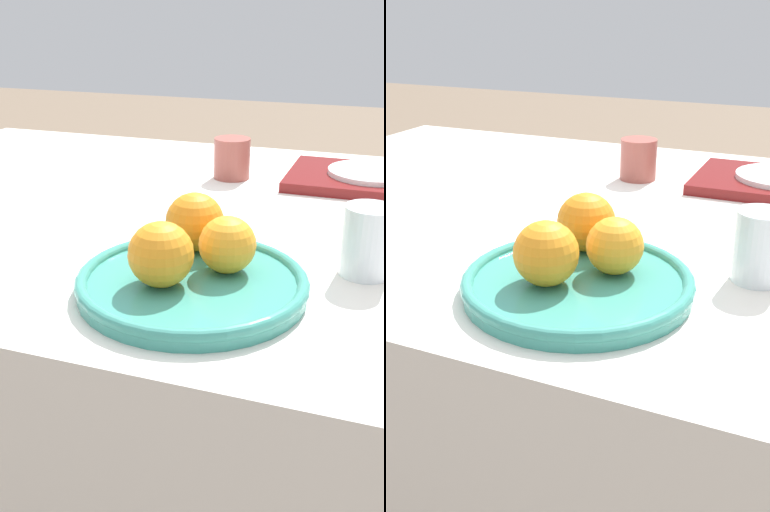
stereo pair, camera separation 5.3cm
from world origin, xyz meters
The scene contains 9 objects.
table centered at (0.00, 0.00, 0.37)m, with size 1.40×1.01×0.75m.
fruit_platter centered at (0.16, -0.31, 0.76)m, with size 0.29×0.29×0.03m.
orange_0 centered at (0.13, -0.34, 0.80)m, with size 0.08×0.08×0.08m.
orange_1 centered at (0.13, -0.22, 0.80)m, with size 0.08×0.08×0.08m.
orange_2 centered at (0.19, -0.28, 0.80)m, with size 0.07×0.07×0.07m.
water_glass centered at (0.36, -0.19, 0.79)m, with size 0.07×0.07×0.10m.
serving_tray centered at (0.34, 0.26, 0.76)m, with size 0.33×0.23×0.02m.
side_plate centered at (0.34, 0.26, 0.77)m, with size 0.17×0.17×0.01m.
cup_1 centered at (0.06, 0.21, 0.79)m, with size 0.07×0.07×0.08m.
Camera 1 is at (0.38, -0.96, 1.09)m, focal length 42.00 mm.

